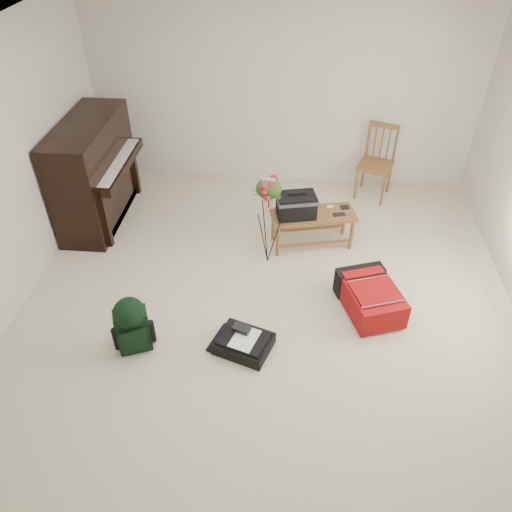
# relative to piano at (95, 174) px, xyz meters

# --- Properties ---
(floor) EXTENTS (5.00, 5.50, 0.01)m
(floor) POSITION_rel_piano_xyz_m (2.19, -1.60, -0.60)
(floor) COLOR beige
(floor) RESTS_ON ground
(ceiling) EXTENTS (5.00, 5.50, 0.01)m
(ceiling) POSITION_rel_piano_xyz_m (2.19, -1.60, 1.90)
(ceiling) COLOR white
(ceiling) RESTS_ON wall_back
(wall_back) EXTENTS (5.00, 0.04, 2.50)m
(wall_back) POSITION_rel_piano_xyz_m (2.19, 1.15, 0.65)
(wall_back) COLOR beige
(wall_back) RESTS_ON floor
(piano) EXTENTS (0.71, 1.50, 1.25)m
(piano) POSITION_rel_piano_xyz_m (0.00, 0.00, 0.00)
(piano) COLOR black
(piano) RESTS_ON floor
(bench) EXTENTS (1.01, 0.59, 0.73)m
(bench) POSITION_rel_piano_xyz_m (2.49, -0.38, -0.08)
(bench) COLOR #955B30
(bench) RESTS_ON floor
(dining_chair) EXTENTS (0.53, 0.53, 0.96)m
(dining_chair) POSITION_rel_piano_xyz_m (3.43, 0.83, -0.13)
(dining_chair) COLOR #955B30
(dining_chair) RESTS_ON floor
(red_suitcase) EXTENTS (0.69, 0.85, 0.31)m
(red_suitcase) POSITION_rel_piano_xyz_m (3.21, -1.37, -0.44)
(red_suitcase) COLOR #A60716
(red_suitcase) RESTS_ON floor
(black_duffel) EXTENTS (0.59, 0.53, 0.21)m
(black_duffel) POSITION_rel_piano_xyz_m (2.01, -2.04, -0.53)
(black_duffel) COLOR black
(black_duffel) RESTS_ON floor
(green_backpack) EXTENTS (0.34, 0.32, 0.59)m
(green_backpack) POSITION_rel_piano_xyz_m (1.01, -2.12, -0.28)
(green_backpack) COLOR black
(green_backpack) RESTS_ON floor
(flower_stand) EXTENTS (0.37, 0.37, 1.10)m
(flower_stand) POSITION_rel_piano_xyz_m (2.14, -0.73, -0.06)
(flower_stand) COLOR black
(flower_stand) RESTS_ON floor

